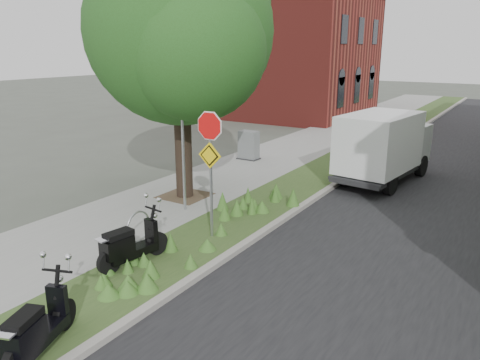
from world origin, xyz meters
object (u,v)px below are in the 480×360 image
at_px(scooter_far, 33,335).
at_px(utility_cabinet, 249,146).
at_px(scooter_near, 126,249).
at_px(sign_assembly, 210,149).
at_px(box_truck, 384,144).

height_order(scooter_far, utility_cabinet, utility_cabinet).
height_order(scooter_near, utility_cabinet, utility_cabinet).
xyz_separation_m(scooter_far, utility_cabinet, (-4.00, 12.85, 0.15)).
xyz_separation_m(sign_assembly, utility_cabinet, (-3.49, 7.59, -1.64)).
height_order(sign_assembly, box_truck, sign_assembly).
bearing_deg(sign_assembly, box_truck, 74.46).
height_order(sign_assembly, scooter_near, sign_assembly).
xyz_separation_m(box_truck, utility_cabinet, (-5.57, 0.12, -0.69)).
bearing_deg(box_truck, utility_cabinet, 178.77).
bearing_deg(box_truck, scooter_far, -97.00).
distance_m(sign_assembly, box_truck, 7.81).
bearing_deg(scooter_far, box_truck, 83.00).
distance_m(scooter_near, scooter_far, 3.14).
relative_size(scooter_near, scooter_far, 1.05).
relative_size(scooter_far, utility_cabinet, 1.44).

